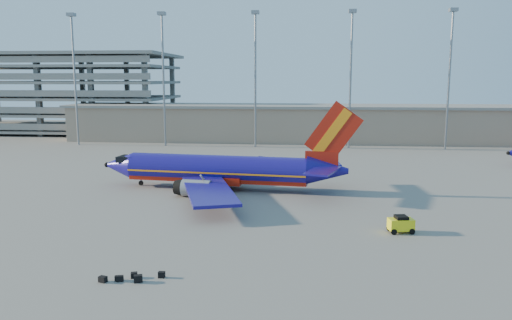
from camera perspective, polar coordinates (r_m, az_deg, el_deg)
The scene contains 7 objects.
ground at distance 62.88m, azimuth 0.42°, elevation -4.16°, with size 220.00×220.00×0.00m, color slate.
terminal_building at distance 119.46m, azimuth 7.69°, elevation 4.24°, with size 122.00×16.00×8.50m.
parking_garage at distance 150.88m, azimuth -21.25°, elevation 7.55°, with size 62.00×32.00×21.40m.
light_mast_row at distance 106.97m, azimuth 5.36°, elevation 10.80°, with size 101.60×1.60×28.65m.
aircraft_main at distance 66.55m, azimuth -3.74°, elevation -1.19°, with size 35.19×33.70×11.93m.
baggage_tug at distance 50.07m, azimuth 16.23°, elevation -7.02°, with size 2.54×1.79×1.68m.
luggage_pile at distance 38.58m, azimuth -14.23°, elevation -12.89°, with size 4.60×1.65×0.54m.
Camera 1 is at (5.38, -60.93, 14.59)m, focal length 35.00 mm.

